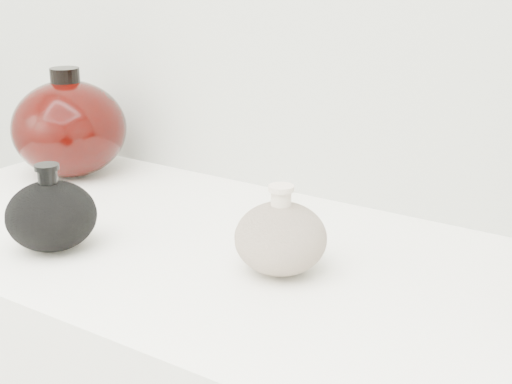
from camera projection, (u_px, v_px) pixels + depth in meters
The scene contains 3 objects.
black_gourd_vase at pixel (51, 215), 0.93m from camera, with size 0.14×0.14×0.12m.
cream_gourd_vase at pixel (281, 237), 0.86m from camera, with size 0.14×0.14×0.11m.
left_round_pot at pixel (69, 128), 1.22m from camera, with size 0.20×0.20×0.19m.
Camera 1 is at (0.46, 0.25, 1.27)m, focal length 50.00 mm.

